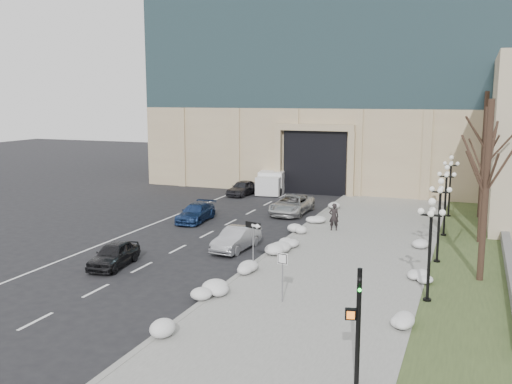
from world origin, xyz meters
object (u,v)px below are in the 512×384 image
Objects in this scene: car_d at (292,204)px; pedestrian at (334,217)px; car_a at (114,255)px; car_c at (196,213)px; lamppost_b at (440,209)px; lamppost_c at (446,191)px; traffic_signal at (357,330)px; car_b at (236,239)px; lamppost_a at (430,236)px; box_truck at (274,181)px; lamppost_d at (450,178)px; keep_sign at (282,267)px; car_e at (243,188)px; one_way_sign at (255,232)px.

pedestrian is at bearing -46.34° from car_d.
car_a is 11.79m from car_c.
lamppost_b is (17.34, -4.88, 2.42)m from car_c.
car_a is at bearing 29.84° from pedestrian.
lamppost_c is (11.55, -3.53, 2.32)m from car_d.
traffic_signal is at bearing 82.41° from pedestrian.
lamppost_b is at bearing -90.00° from lamppost_c.
lamppost_c reaches higher than car_b.
pedestrian is 13.86m from lamppost_a.
lamppost_d is (16.40, -6.56, 2.06)m from box_truck.
traffic_signal is at bearing -43.00° from keep_sign.
car_e is at bearing -132.06° from box_truck.
lamppost_c reaches higher than keep_sign.
car_c is at bearing 147.02° from one_way_sign.
car_a is 17.02m from traffic_signal.
traffic_signal reaches higher than car_b.
traffic_signal is at bearing -55.41° from car_c.
car_a is 1.67× the size of keep_sign.
car_c is at bearing 88.15° from car_a.
car_d reaches higher than car_b.
box_truck is at bearing -79.70° from pedestrian.
one_way_sign reaches higher than box_truck.
lamppost_a is at bearing 33.78° from keep_sign.
lamppost_a is at bearing -90.00° from lamppost_d.
car_b reaches higher than car_c.
lamppost_d is (16.29, 19.86, 2.41)m from car_a.
pedestrian is 10.73m from one_way_sign.
lamppost_d is at bearing 14.86° from car_d.
car_b is 1.02× the size of car_e.
lamppost_a is (16.29, 0.36, 2.41)m from car_a.
car_e is 21.11m from lamppost_c.
car_b is 0.88× the size of lamppost_b.
lamppost_a is at bearing -5.65° from car_a.
traffic_signal is (5.56, -20.41, 0.90)m from pedestrian.
keep_sign reaches higher than car_b.
lamppost_d is (0.00, 13.00, 0.00)m from lamppost_b.
car_c is 0.94× the size of lamppost_c.
one_way_sign is 12.22m from traffic_signal.
lamppost_a is (11.55, -16.53, 2.32)m from car_d.
pedestrian is at bearing -132.34° from lamppost_d.
pedestrian is 0.69× the size of one_way_sign.
car_c is at bearing -101.93° from box_truck.
pedestrian is (4.49, -4.78, 0.30)m from car_d.
car_d is 1.99× the size of one_way_sign.
car_b is 0.88× the size of lamppost_a.
car_c is at bearing -154.91° from lamppost_d.
car_a is at bearing -178.73° from lamppost_a.
one_way_sign is at bearing -126.40° from lamppost_c.
one_way_sign is at bearing -78.98° from car_d.
car_a is 0.82× the size of lamppost_b.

